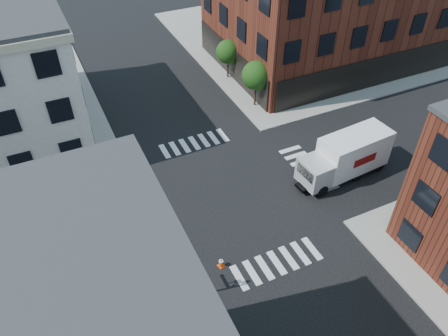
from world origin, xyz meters
The scene contains 8 objects.
ground centered at (0.00, 0.00, 0.00)m, with size 120.00×120.00×0.00m, color black.
sidewalk_ne centered at (21.00, 21.00, 0.07)m, with size 30.00×30.00×0.15m, color gray.
building_ne centered at (20.50, 16.00, 6.00)m, with size 25.00×16.00×12.00m, color #441A11.
tree_near centered at (7.56, 9.98, 3.16)m, with size 2.69×2.69×4.49m.
tree_far centered at (7.56, 15.98, 2.87)m, with size 2.43×2.43×4.07m.
signal_pole centered at (-6.72, -6.68, 2.86)m, with size 1.29×1.24×4.60m.
box_truck centered at (9.09, -1.76, 1.84)m, with size 7.98×2.97×3.55m.
traffic_cone centered at (-3.34, -5.70, 0.36)m, with size 0.49×0.49×0.75m.
Camera 1 is at (-10.43, -21.21, 22.90)m, focal length 35.00 mm.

